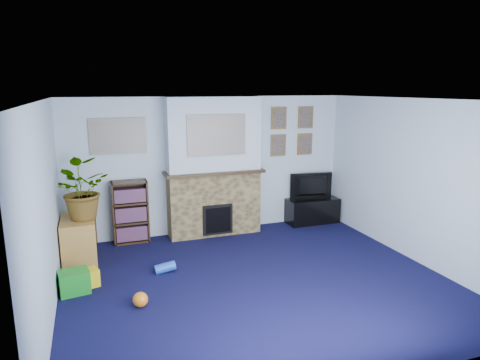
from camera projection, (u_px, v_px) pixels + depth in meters
name	position (u px, v px, depth m)	size (l,w,h in m)	color
floor	(257.00, 281.00, 5.74)	(5.00, 4.50, 0.01)	#0D0E33
ceiling	(258.00, 100.00, 5.23)	(5.00, 4.50, 0.01)	white
wall_back	(210.00, 165.00, 7.56)	(5.00, 0.04, 2.40)	silver
wall_front	(362.00, 260.00, 3.42)	(5.00, 0.04, 2.40)	silver
wall_left	(46.00, 213.00, 4.67)	(0.04, 4.50, 2.40)	silver
wall_right	(415.00, 181.00, 6.30)	(0.04, 4.50, 2.40)	silver
chimney_breast	(214.00, 168.00, 7.38)	(1.72, 0.50, 2.40)	brown
collage_main	(217.00, 135.00, 7.06)	(1.00, 0.03, 0.68)	gray
collage_left	(118.00, 136.00, 6.92)	(0.90, 0.03, 0.58)	gray
portrait_tl	(279.00, 118.00, 7.80)	(0.30, 0.03, 0.40)	brown
portrait_tr	(306.00, 117.00, 7.98)	(0.30, 0.03, 0.40)	brown
portrait_bl	(278.00, 145.00, 7.90)	(0.30, 0.03, 0.40)	brown
portrait_br	(305.00, 144.00, 8.08)	(0.30, 0.03, 0.40)	brown
tv_stand	(312.00, 211.00, 8.20)	(0.99, 0.42, 0.47)	black
television	(313.00, 186.00, 8.12)	(0.84, 0.11, 0.48)	black
bookshelf	(130.00, 213.00, 7.11)	(0.58, 0.28, 1.05)	#312011
sideboard	(79.00, 238.00, 6.36)	(0.47, 0.85, 0.66)	#B6843A
potted_plant	(79.00, 190.00, 6.17)	(0.78, 0.67, 0.86)	#26661E
mantel_clock	(210.00, 167.00, 7.30)	(0.09, 0.05, 0.12)	gold
mantel_candle	(232.00, 165.00, 7.43)	(0.05, 0.05, 0.15)	#B2BFC6
mantel_teddy	(182.00, 169.00, 7.15)	(0.15, 0.15, 0.15)	gray
mantel_can	(253.00, 165.00, 7.56)	(0.06, 0.06, 0.12)	yellow
green_crate	(74.00, 282.00, 5.40)	(0.36, 0.29, 0.29)	#198C26
toy_ball	(140.00, 300.00, 5.06)	(0.18, 0.18, 0.18)	orange
toy_block	(91.00, 278.00, 5.58)	(0.19, 0.19, 0.23)	yellow
toy_tube	(165.00, 268.00, 6.01)	(0.13, 0.13, 0.29)	blue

